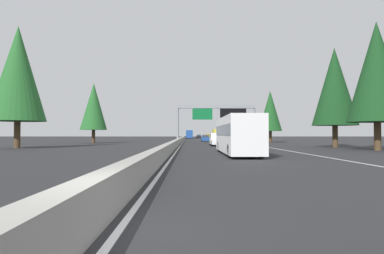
{
  "coord_description": "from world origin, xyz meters",
  "views": [
    {
      "loc": [
        -5.74,
        -1.49,
        1.71
      ],
      "look_at": [
        56.95,
        -2.08,
        3.04
      ],
      "focal_mm": 30.65,
      "sensor_mm": 36.0,
      "label": 1
    }
  ],
  "objects_px": {
    "sedan_distant_b": "(243,141)",
    "bus_distant_a": "(189,134)",
    "pickup_near_center": "(217,139)",
    "minivan_far_left": "(208,136)",
    "conifer_right_foreground": "(377,72)",
    "conifer_right_mid": "(270,111)",
    "conifer_left_foreground": "(18,73)",
    "box_truck_near_right": "(217,134)",
    "sedan_far_right": "(199,137)",
    "bus_mid_left": "(237,134)",
    "sedan_mid_center": "(205,138)",
    "sign_gantry_overhead": "(217,113)",
    "conifer_left_near": "(94,107)",
    "conifer_right_near": "(335,87)"
  },
  "relations": [
    {
      "from": "sedan_distant_b",
      "to": "conifer_right_mid",
      "type": "relative_size",
      "value": 0.42
    },
    {
      "from": "conifer_right_mid",
      "to": "bus_distant_a",
      "type": "bearing_deg",
      "value": 15.17
    },
    {
      "from": "minivan_far_left",
      "to": "conifer_left_foreground",
      "type": "distance_m",
      "value": 93.05
    },
    {
      "from": "box_truck_near_right",
      "to": "bus_distant_a",
      "type": "height_order",
      "value": "bus_distant_a"
    },
    {
      "from": "sedan_distant_b",
      "to": "box_truck_near_right",
      "type": "bearing_deg",
      "value": 0.21
    },
    {
      "from": "sedan_mid_center",
      "to": "conifer_left_near",
      "type": "height_order",
      "value": "conifer_left_near"
    },
    {
      "from": "sedan_far_right",
      "to": "conifer_left_foreground",
      "type": "relative_size",
      "value": 0.3
    },
    {
      "from": "conifer_right_foreground",
      "to": "conifer_right_near",
      "type": "height_order",
      "value": "conifer_right_foreground"
    },
    {
      "from": "bus_mid_left",
      "to": "conifer_right_foreground",
      "type": "bearing_deg",
      "value": -68.28
    },
    {
      "from": "minivan_far_left",
      "to": "conifer_left_near",
      "type": "relative_size",
      "value": 0.44
    },
    {
      "from": "sedan_far_right",
      "to": "conifer_right_mid",
      "type": "bearing_deg",
      "value": -168.85
    },
    {
      "from": "conifer_left_near",
      "to": "pickup_near_center",
      "type": "bearing_deg",
      "value": -123.09
    },
    {
      "from": "sedan_distant_b",
      "to": "bus_distant_a",
      "type": "xyz_separation_m",
      "value": [
        79.51,
        7.57,
        1.03
      ]
    },
    {
      "from": "pickup_near_center",
      "to": "minivan_far_left",
      "type": "bearing_deg",
      "value": -2.29
    },
    {
      "from": "sedan_mid_center",
      "to": "bus_distant_a",
      "type": "xyz_separation_m",
      "value": [
        51.27,
        3.6,
        1.03
      ]
    },
    {
      "from": "sign_gantry_overhead",
      "to": "conifer_right_foreground",
      "type": "bearing_deg",
      "value": -141.91
    },
    {
      "from": "sedan_far_right",
      "to": "bus_distant_a",
      "type": "xyz_separation_m",
      "value": [
        -3.74,
        3.72,
        1.03
      ]
    },
    {
      "from": "sedan_distant_b",
      "to": "sedan_far_right",
      "type": "height_order",
      "value": "same"
    },
    {
      "from": "pickup_near_center",
      "to": "sedan_far_right",
      "type": "bearing_deg",
      "value": 0.15
    },
    {
      "from": "conifer_right_mid",
      "to": "minivan_far_left",
      "type": "bearing_deg",
      "value": 8.46
    },
    {
      "from": "sedan_distant_b",
      "to": "conifer_left_near",
      "type": "distance_m",
      "value": 30.41
    },
    {
      "from": "sign_gantry_overhead",
      "to": "sedan_mid_center",
      "type": "height_order",
      "value": "sign_gantry_overhead"
    },
    {
      "from": "sedan_mid_center",
      "to": "conifer_right_mid",
      "type": "relative_size",
      "value": 0.42
    },
    {
      "from": "conifer_right_foreground",
      "to": "conifer_left_near",
      "type": "distance_m",
      "value": 46.96
    },
    {
      "from": "minivan_far_left",
      "to": "box_truck_near_right",
      "type": "bearing_deg",
      "value": -179.62
    },
    {
      "from": "conifer_right_foreground",
      "to": "conifer_right_mid",
      "type": "height_order",
      "value": "conifer_right_foreground"
    },
    {
      "from": "sign_gantry_overhead",
      "to": "conifer_right_mid",
      "type": "xyz_separation_m",
      "value": [
        13.74,
        -11.95,
        1.35
      ]
    },
    {
      "from": "conifer_right_mid",
      "to": "conifer_left_near",
      "type": "distance_m",
      "value": 34.76
    },
    {
      "from": "pickup_near_center",
      "to": "minivan_far_left",
      "type": "xyz_separation_m",
      "value": [
        80.37,
        -3.22,
        0.04
      ]
    },
    {
      "from": "minivan_far_left",
      "to": "conifer_right_mid",
      "type": "relative_size",
      "value": 0.48
    },
    {
      "from": "minivan_far_left",
      "to": "sedan_far_right",
      "type": "bearing_deg",
      "value": 56.25
    },
    {
      "from": "sign_gantry_overhead",
      "to": "conifer_left_near",
      "type": "height_order",
      "value": "conifer_left_near"
    },
    {
      "from": "bus_distant_a",
      "to": "conifer_right_foreground",
      "type": "height_order",
      "value": "conifer_right_foreground"
    },
    {
      "from": "pickup_near_center",
      "to": "conifer_right_foreground",
      "type": "bearing_deg",
      "value": -132.48
    },
    {
      "from": "sedan_distant_b",
      "to": "conifer_left_foreground",
      "type": "xyz_separation_m",
      "value": [
        -7.45,
        28.32,
        8.31
      ]
    },
    {
      "from": "conifer_left_foreground",
      "to": "box_truck_near_right",
      "type": "bearing_deg",
      "value": -30.6
    },
    {
      "from": "sedan_distant_b",
      "to": "conifer_right_mid",
      "type": "xyz_separation_m",
      "value": [
        19.25,
        -8.77,
        5.69
      ]
    },
    {
      "from": "bus_mid_left",
      "to": "conifer_right_mid",
      "type": "distance_m",
      "value": 41.01
    },
    {
      "from": "conifer_right_foreground",
      "to": "conifer_left_foreground",
      "type": "distance_m",
      "value": 40.43
    },
    {
      "from": "conifer_left_near",
      "to": "sedan_distant_b",
      "type": "bearing_deg",
      "value": -120.21
    },
    {
      "from": "sedan_distant_b",
      "to": "bus_distant_a",
      "type": "relative_size",
      "value": 0.38
    },
    {
      "from": "bus_distant_a",
      "to": "conifer_right_near",
      "type": "relative_size",
      "value": 0.91
    },
    {
      "from": "minivan_far_left",
      "to": "bus_mid_left",
      "type": "bearing_deg",
      "value": 178.12
    },
    {
      "from": "bus_distant_a",
      "to": "conifer_right_foreground",
      "type": "distance_m",
      "value": 95.1
    },
    {
      "from": "bus_distant_a",
      "to": "minivan_far_left",
      "type": "bearing_deg",
      "value": -78.55
    },
    {
      "from": "conifer_right_foreground",
      "to": "conifer_left_foreground",
      "type": "bearing_deg",
      "value": 81.51
    },
    {
      "from": "sign_gantry_overhead",
      "to": "minivan_far_left",
      "type": "distance_m",
      "value": 75.6
    },
    {
      "from": "sedan_far_right",
      "to": "sedan_mid_center",
      "type": "bearing_deg",
      "value": 179.87
    },
    {
      "from": "bus_mid_left",
      "to": "sedan_distant_b",
      "type": "distance_m",
      "value": 19.91
    },
    {
      "from": "minivan_far_left",
      "to": "sedan_mid_center",
      "type": "bearing_deg",
      "value": 176.14
    }
  ]
}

